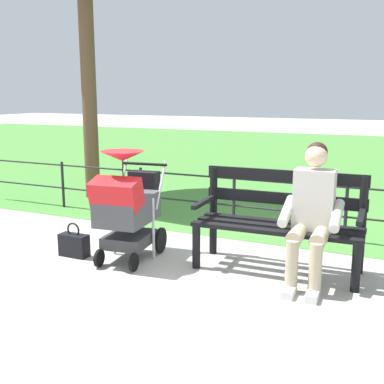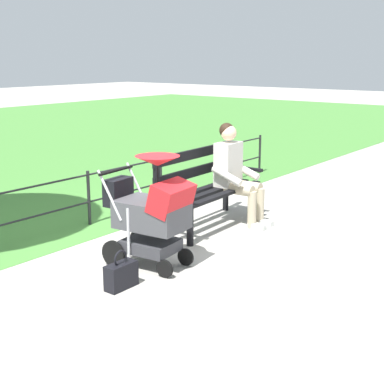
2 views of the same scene
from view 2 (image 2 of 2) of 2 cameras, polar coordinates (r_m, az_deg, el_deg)
ground_plane at (r=6.35m, az=-2.70°, el=-5.45°), size 60.00×60.00×0.00m
park_bench at (r=6.94m, az=1.34°, el=0.75°), size 1.62×0.66×0.96m
person_on_bench at (r=7.06m, az=4.47°, el=2.19°), size 0.55×0.74×1.28m
stroller at (r=5.56m, az=-4.11°, el=-1.87°), size 0.59×0.93×1.15m
handbag at (r=5.21m, az=-7.28°, el=-8.44°), size 0.32×0.14×0.37m
park_fence at (r=7.28m, az=-8.89°, el=0.37°), size 8.27×0.04×0.70m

